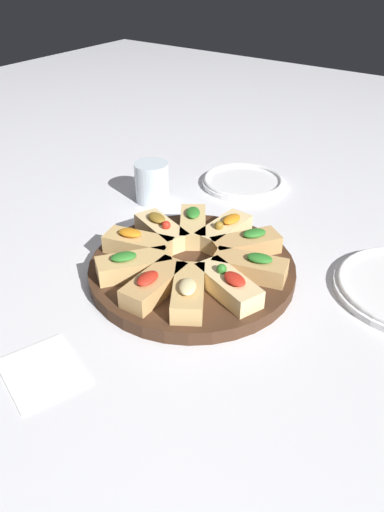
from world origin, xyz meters
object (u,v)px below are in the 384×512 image
water_glass (152,182)px  serving_board (192,269)px  plate_left (243,181)px  napkin_stack (42,371)px

water_glass → serving_board: bearing=-37.5°
plate_left → water_glass: size_ratio=2.21×
water_glass → napkin_stack: size_ratio=0.77×
plate_left → water_glass: (-0.11, -0.17, 0.03)m
plate_left → serving_board: bearing=-72.6°
serving_board → plate_left: bearing=107.4°
water_glass → napkin_stack: 0.49m
water_glass → napkin_stack: (0.19, -0.45, -0.04)m
napkin_stack → plate_left: bearing=97.0°
serving_board → plate_left: (-0.11, 0.34, -0.00)m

